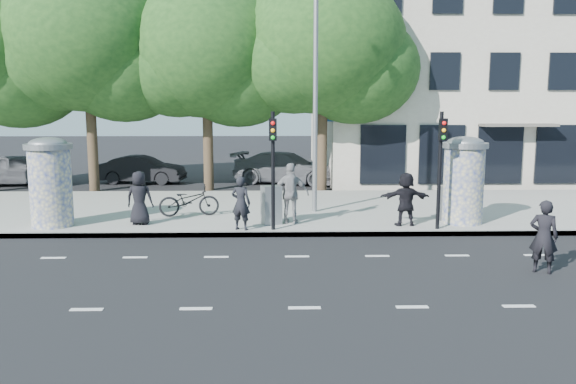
{
  "coord_description": "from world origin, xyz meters",
  "views": [
    {
      "loc": [
        -0.53,
        -12.11,
        3.68
      ],
      "look_at": [
        -0.18,
        3.5,
        1.31
      ],
      "focal_mm": 35.0,
      "sensor_mm": 36.0,
      "label": 1
    }
  ],
  "objects_px": {
    "traffic_pole_far": "(441,158)",
    "ped_a": "(140,198)",
    "ad_column_right": "(464,178)",
    "car_left": "(23,170)",
    "street_lamp": "(316,73)",
    "ad_column_left": "(50,180)",
    "cabinet_left": "(271,205)",
    "man_road": "(544,237)",
    "bicycle": "(189,201)",
    "ped_f": "(406,199)",
    "car_mid": "(142,170)",
    "ped_b": "(241,203)",
    "cabinet_right": "(448,204)",
    "car_right": "(287,168)",
    "ped_e": "(291,193)",
    "traffic_pole_near": "(273,158)"
  },
  "relations": [
    {
      "from": "cabinet_right",
      "to": "car_mid",
      "type": "bearing_deg",
      "value": 124.08
    },
    {
      "from": "ped_a",
      "to": "car_left",
      "type": "xyz_separation_m",
      "value": [
        -7.86,
        9.89,
        -0.22
      ]
    },
    {
      "from": "bicycle",
      "to": "cabinet_left",
      "type": "height_order",
      "value": "cabinet_left"
    },
    {
      "from": "ad_column_left",
      "to": "cabinet_right",
      "type": "bearing_deg",
      "value": 2.55
    },
    {
      "from": "ped_a",
      "to": "ped_b",
      "type": "height_order",
      "value": "ped_a"
    },
    {
      "from": "ad_column_left",
      "to": "traffic_pole_far",
      "type": "height_order",
      "value": "traffic_pole_far"
    },
    {
      "from": "ad_column_right",
      "to": "cabinet_left",
      "type": "height_order",
      "value": "ad_column_right"
    },
    {
      "from": "ad_column_left",
      "to": "car_mid",
      "type": "relative_size",
      "value": 0.65
    },
    {
      "from": "ad_column_right",
      "to": "ped_a",
      "type": "distance_m",
      "value": 9.85
    },
    {
      "from": "ad_column_right",
      "to": "car_right",
      "type": "bearing_deg",
      "value": 117.05
    },
    {
      "from": "man_road",
      "to": "bicycle",
      "type": "relative_size",
      "value": 0.85
    },
    {
      "from": "ad_column_left",
      "to": "ad_column_right",
      "type": "distance_m",
      "value": 12.4
    },
    {
      "from": "traffic_pole_near",
      "to": "cabinet_left",
      "type": "relative_size",
      "value": 2.91
    },
    {
      "from": "man_road",
      "to": "car_mid",
      "type": "bearing_deg",
      "value": -22.95
    },
    {
      "from": "ped_f",
      "to": "car_right",
      "type": "height_order",
      "value": "ped_f"
    },
    {
      "from": "ped_b",
      "to": "cabinet_left",
      "type": "bearing_deg",
      "value": -119.54
    },
    {
      "from": "ped_e",
      "to": "street_lamp",
      "type": "bearing_deg",
      "value": -103.51
    },
    {
      "from": "traffic_pole_far",
      "to": "ped_f",
      "type": "xyz_separation_m",
      "value": [
        -0.84,
        0.55,
        -1.28
      ]
    },
    {
      "from": "ad_column_left",
      "to": "cabinet_left",
      "type": "bearing_deg",
      "value": 1.24
    },
    {
      "from": "street_lamp",
      "to": "car_left",
      "type": "distance_m",
      "value": 16.0
    },
    {
      "from": "bicycle",
      "to": "ped_f",
      "type": "bearing_deg",
      "value": -113.05
    },
    {
      "from": "bicycle",
      "to": "cabinet_left",
      "type": "xyz_separation_m",
      "value": [
        2.69,
        -1.32,
        0.08
      ]
    },
    {
      "from": "street_lamp",
      "to": "cabinet_left",
      "type": "relative_size",
      "value": 6.84
    },
    {
      "from": "traffic_pole_near",
      "to": "bicycle",
      "type": "distance_m",
      "value": 3.84
    },
    {
      "from": "cabinet_left",
      "to": "car_mid",
      "type": "relative_size",
      "value": 0.29
    },
    {
      "from": "ped_a",
      "to": "ped_b",
      "type": "distance_m",
      "value": 3.21
    },
    {
      "from": "traffic_pole_near",
      "to": "ped_e",
      "type": "relative_size",
      "value": 1.84
    },
    {
      "from": "ad_column_left",
      "to": "bicycle",
      "type": "distance_m",
      "value": 4.21
    },
    {
      "from": "ped_b",
      "to": "man_road",
      "type": "distance_m",
      "value": 7.99
    },
    {
      "from": "cabinet_left",
      "to": "ad_column_left",
      "type": "bearing_deg",
      "value": 161.2
    },
    {
      "from": "ped_f",
      "to": "car_mid",
      "type": "distance_m",
      "value": 14.94
    },
    {
      "from": "ped_e",
      "to": "car_mid",
      "type": "distance_m",
      "value": 12.49
    },
    {
      "from": "car_right",
      "to": "man_road",
      "type": "bearing_deg",
      "value": -142.9
    },
    {
      "from": "traffic_pole_far",
      "to": "ped_a",
      "type": "bearing_deg",
      "value": 174.37
    },
    {
      "from": "car_right",
      "to": "ped_f",
      "type": "bearing_deg",
      "value": -145.2
    },
    {
      "from": "cabinet_left",
      "to": "cabinet_right",
      "type": "distance_m",
      "value": 5.53
    },
    {
      "from": "ped_a",
      "to": "cabinet_right",
      "type": "height_order",
      "value": "ped_a"
    },
    {
      "from": "ped_b",
      "to": "cabinet_left",
      "type": "height_order",
      "value": "ped_b"
    },
    {
      "from": "traffic_pole_near",
      "to": "car_left",
      "type": "xyz_separation_m",
      "value": [
        -11.9,
        10.76,
        -1.49
      ]
    },
    {
      "from": "traffic_pole_far",
      "to": "man_road",
      "type": "distance_m",
      "value": 4.29
    },
    {
      "from": "ped_a",
      "to": "car_left",
      "type": "relative_size",
      "value": 0.37
    },
    {
      "from": "ped_a",
      "to": "cabinet_left",
      "type": "bearing_deg",
      "value": -176.66
    },
    {
      "from": "ped_b",
      "to": "ped_e",
      "type": "bearing_deg",
      "value": -131.04
    },
    {
      "from": "traffic_pole_near",
      "to": "bicycle",
      "type": "relative_size",
      "value": 1.76
    },
    {
      "from": "man_road",
      "to": "car_mid",
      "type": "distance_m",
      "value": 19.61
    },
    {
      "from": "man_road",
      "to": "cabinet_left",
      "type": "bearing_deg",
      "value": -9.98
    },
    {
      "from": "ad_column_right",
      "to": "traffic_pole_far",
      "type": "relative_size",
      "value": 0.78
    },
    {
      "from": "ad_column_right",
      "to": "car_left",
      "type": "distance_m",
      "value": 20.27
    },
    {
      "from": "ped_b",
      "to": "street_lamp",
      "type": "bearing_deg",
      "value": -111.7
    },
    {
      "from": "ad_column_left",
      "to": "ped_a",
      "type": "height_order",
      "value": "ad_column_left"
    }
  ]
}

